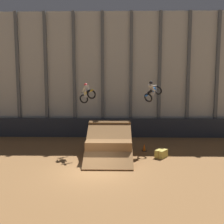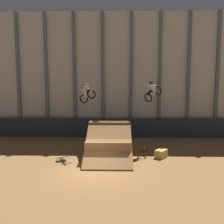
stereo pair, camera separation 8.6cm
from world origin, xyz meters
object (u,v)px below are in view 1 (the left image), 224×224
Objects in this scene: traffic_cone_near_ramp at (144,147)px; hay_bale_trackside at (161,154)px; rider_bike_left_air at (87,94)px; dirt_ramp at (109,145)px; rider_bike_right_air at (152,91)px.

traffic_cone_near_ramp reaches higher than hay_bale_trackside.
traffic_cone_near_ramp is at bearing -32.06° from rider_bike_left_air.
rider_bike_left_air is at bearing 139.89° from dirt_ramp.
rider_bike_left_air reaches higher than dirt_ramp.
dirt_ramp is at bearing 175.98° from hay_bale_trackside.
rider_bike_right_air is 1.60× the size of hay_bale_trackside.
rider_bike_right_air reaches higher than hay_bale_trackside.
traffic_cone_near_ramp is (2.70, 1.46, -0.57)m from dirt_ramp.
traffic_cone_near_ramp is (4.43, -0.00, -4.21)m from rider_bike_left_air.
rider_bike_right_air is (5.06, 0.44, 0.16)m from rider_bike_left_air.
rider_bike_right_air is at bearing 101.09° from hay_bale_trackside.
hay_bale_trackside is (1.05, -1.72, -0.00)m from traffic_cone_near_ramp.
dirt_ramp reaches higher than traffic_cone_near_ramp.
hay_bale_trackside is at bearing -36.80° from rider_bike_right_air.
dirt_ramp is at bearing -108.19° from rider_bike_right_air.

